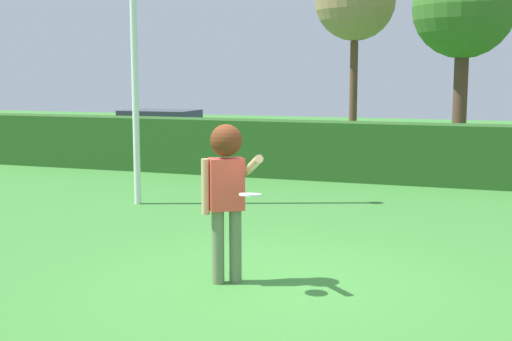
{
  "coord_description": "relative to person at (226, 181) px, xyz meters",
  "views": [
    {
      "loc": [
        2.32,
        -7.0,
        2.34
      ],
      "look_at": [
        -0.46,
        0.93,
        1.15
      ],
      "focal_mm": 47.77,
      "sensor_mm": 36.0,
      "label": 1
    }
  ],
  "objects": [
    {
      "name": "parked_car_blue",
      "position": [
        -6.99,
        11.98,
        -0.47
      ],
      "size": [
        4.21,
        1.81,
        1.25
      ],
      "color": "#263FA5",
      "rests_on": "ground"
    },
    {
      "name": "willow_tree",
      "position": [
        1.85,
        13.08,
        2.97
      ],
      "size": [
        2.83,
        2.83,
        5.6
      ],
      "color": "brown",
      "rests_on": "ground"
    },
    {
      "name": "person",
      "position": [
        0.0,
        0.0,
        0.0
      ],
      "size": [
        0.8,
        0.58,
        1.8
      ],
      "color": "#667753",
      "rests_on": "ground"
    },
    {
      "name": "hedge_row",
      "position": [
        0.45,
        7.99,
        -0.52
      ],
      "size": [
        26.06,
        0.9,
        1.29
      ],
      "primitive_type": "cube",
      "color": "#25501C",
      "rests_on": "ground"
    },
    {
      "name": "frisbee",
      "position": [
        0.38,
        -0.27,
        -0.08
      ],
      "size": [
        0.24,
        0.24,
        0.05
      ],
      "color": "white"
    },
    {
      "name": "ground_plane",
      "position": [
        0.45,
        0.07,
        -1.16
      ],
      "size": [
        60.0,
        60.0,
        0.0
      ],
      "primitive_type": "plane",
      "color": "#397C32"
    },
    {
      "name": "maple_tree",
      "position": [
        -1.44,
        14.42,
        3.42
      ],
      "size": [
        2.5,
        2.5,
        5.87
      ],
      "color": "brown",
      "rests_on": "ground"
    }
  ]
}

